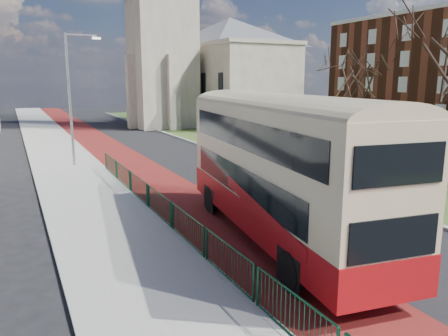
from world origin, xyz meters
TOP-DOWN VIEW (x-y plane):
  - ground at (0.00, 0.00)m, footprint 160.00×160.00m
  - road_carriageway at (1.50, 20.00)m, footprint 9.00×120.00m
  - bus_lane at (-1.20, 20.00)m, footprint 3.40×120.00m
  - pavement_west at (-5.00, 20.00)m, footprint 4.00×120.00m
  - kerb_west at (-3.00, 20.00)m, footprint 0.25×120.00m
  - kerb_east at (6.10, 22.00)m, footprint 0.25×80.00m
  - grass_green at (26.00, 22.00)m, footprint 40.00×80.00m
  - pedestrian_railing at (-2.95, 4.00)m, footprint 0.07×24.00m
  - gothic_church at (12.56, 38.00)m, footprint 16.38×18.00m
  - streetlamp at (-4.35, 18.00)m, footprint 2.13×0.18m
  - bus at (-0.01, 1.52)m, footprint 4.11×11.60m
  - winter_tree_far at (23.16, 23.03)m, footprint 8.09×8.09m
  - litter_bin at (8.76, 5.47)m, footprint 0.77×0.77m

SIDE VIEW (x-z plane):
  - ground at x=0.00m, z-range 0.00..0.00m
  - road_carriageway at x=1.50m, z-range 0.00..0.01m
  - bus_lane at x=-1.20m, z-range 0.00..0.01m
  - grass_green at x=26.00m, z-range 0.00..0.04m
  - pavement_west at x=-5.00m, z-range 0.00..0.12m
  - kerb_west at x=-3.00m, z-range 0.00..0.13m
  - kerb_east at x=6.10m, z-range 0.00..0.13m
  - pedestrian_railing at x=-2.95m, z-range -0.01..1.11m
  - litter_bin at x=8.76m, z-range 0.04..1.10m
  - bus at x=-0.01m, z-range 0.33..5.08m
  - streetlamp at x=-4.35m, z-range 0.59..8.59m
  - winter_tree_far at x=23.16m, z-range 1.83..11.14m
  - gothic_church at x=12.56m, z-range -6.87..33.13m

